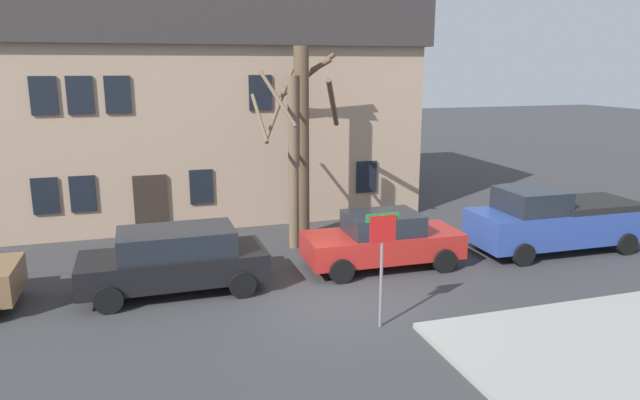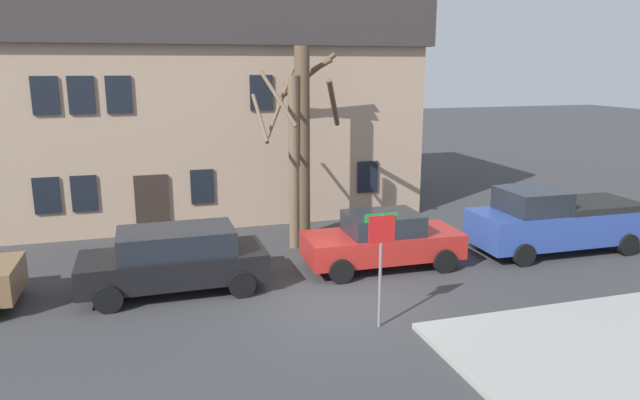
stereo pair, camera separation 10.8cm
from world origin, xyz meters
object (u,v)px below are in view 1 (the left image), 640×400
at_px(car_red_sedan, 382,240).
at_px(street_sign_pole, 382,248).
at_px(car_black_wagon, 175,259).
at_px(building_main, 204,97).
at_px(tree_bare_mid, 303,138).
at_px(pickup_truck_blue, 554,220).
at_px(tree_bare_near, 291,157).
at_px(bicycle_leaning, 161,254).

distance_m(car_red_sedan, street_sign_pole, 4.12).
bearing_deg(car_black_wagon, building_main, 78.72).
bearing_deg(car_red_sedan, tree_bare_mid, 109.43).
height_order(building_main, car_black_wagon, building_main).
height_order(car_black_wagon, pickup_truck_blue, pickup_truck_blue).
bearing_deg(tree_bare_near, car_black_wagon, -144.26).
distance_m(tree_bare_near, tree_bare_mid, 1.41).
bearing_deg(pickup_truck_blue, street_sign_pole, -154.53).
xyz_separation_m(tree_bare_near, car_red_sedan, (2.04, -2.58, -2.14)).
bearing_deg(street_sign_pole, tree_bare_mid, 87.78).
xyz_separation_m(car_black_wagon, bicycle_leaning, (-0.30, 2.10, -0.50)).
bearing_deg(street_sign_pole, tree_bare_near, 94.08).
height_order(tree_bare_near, tree_bare_mid, tree_bare_mid).
distance_m(building_main, car_black_wagon, 10.53).
bearing_deg(tree_bare_near, car_red_sedan, -51.71).
relative_size(car_red_sedan, bicycle_leaning, 2.70).
relative_size(tree_bare_mid, street_sign_pole, 2.42).
distance_m(building_main, pickup_truck_blue, 14.13).
height_order(tree_bare_near, car_black_wagon, tree_bare_near).
distance_m(building_main, street_sign_pole, 13.66).
distance_m(tree_bare_near, street_sign_pole, 6.35).
height_order(building_main, car_red_sedan, building_main).
bearing_deg(tree_bare_near, pickup_truck_blue, -19.12).
relative_size(pickup_truck_blue, bicycle_leaning, 3.25).
bearing_deg(pickup_truck_blue, car_red_sedan, 178.67).
height_order(tree_bare_mid, street_sign_pole, tree_bare_mid).
distance_m(tree_bare_near, pickup_truck_blue, 8.52).
bearing_deg(tree_bare_mid, car_black_wagon, -139.55).
bearing_deg(car_black_wagon, tree_bare_near, 35.74).
bearing_deg(building_main, pickup_truck_blue, -45.05).
xyz_separation_m(tree_bare_mid, pickup_truck_blue, (7.10, -3.84, -2.41)).
distance_m(tree_bare_near, car_red_sedan, 3.92).
bearing_deg(car_red_sedan, bicycle_leaning, 162.27).
xyz_separation_m(building_main, tree_bare_mid, (2.58, -5.85, -1.07)).
distance_m(building_main, tree_bare_mid, 6.49).
bearing_deg(car_red_sedan, building_main, 112.11).
bearing_deg(building_main, car_black_wagon, -101.28).
relative_size(tree_bare_mid, car_red_sedan, 1.40).
xyz_separation_m(street_sign_pole, bicycle_leaning, (-4.53, 5.61, -1.47)).
bearing_deg(car_red_sedan, street_sign_pole, -113.55).
bearing_deg(tree_bare_mid, building_main, 113.76).
bearing_deg(car_red_sedan, car_black_wagon, -178.60).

